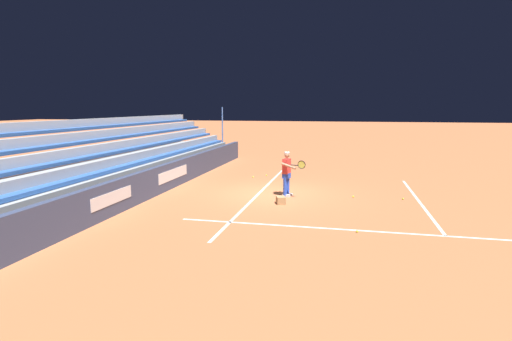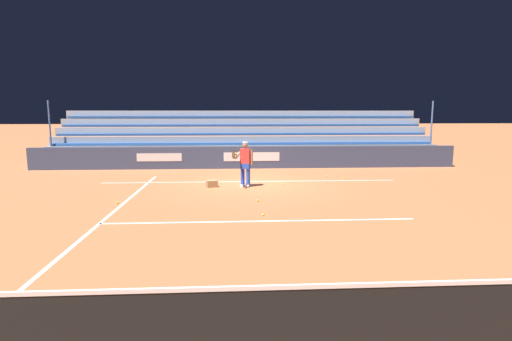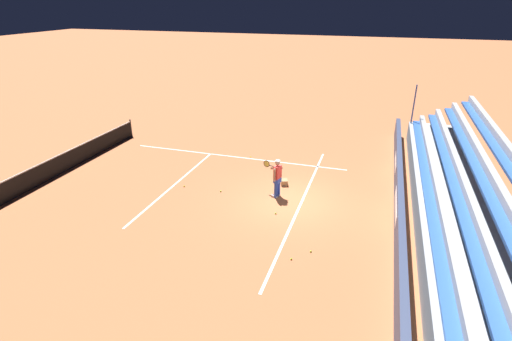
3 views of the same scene
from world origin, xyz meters
name	(u,v)px [view 2 (image 2 of 3)]	position (x,y,z in m)	size (l,w,h in m)	color
ground_plane	(250,184)	(0.00, 0.00, 0.00)	(160.00, 160.00, 0.00)	#B7663D
court_baseline_white	(250,181)	(0.00, -0.50, 0.00)	(12.00, 0.10, 0.01)	white
court_sideline_white	(116,209)	(4.11, 4.00, 0.00)	(0.10, 12.00, 0.01)	white
court_service_line_white	(260,221)	(0.00, 5.50, 0.00)	(8.22, 0.10, 0.01)	white
back_wall_sponsor_board	(246,158)	(0.01, -4.38, 0.55)	(21.38, 0.25, 1.10)	#384260
bleacher_stand	(245,149)	(0.00, -6.61, 0.76)	(20.31, 3.20, 3.40)	#9EA3A8
tennis_player	(245,164)	(0.23, 0.65, 0.89)	(0.78, 0.94, 1.71)	blue
ball_box_cardboard	(212,184)	(1.50, 0.62, 0.13)	(0.40, 0.30, 0.26)	#A87F51
tennis_ball_stray_back	(283,184)	(-1.28, 0.29, 0.03)	(0.07, 0.07, 0.07)	#CCE533
tennis_ball_on_baseline	(258,200)	(-0.09, 3.16, 0.03)	(0.07, 0.07, 0.07)	#CCE533
tennis_ball_by_box	(263,215)	(-0.12, 4.97, 0.03)	(0.07, 0.07, 0.07)	#CCE533
tennis_ball_far_right	(117,202)	(4.30, 3.20, 0.03)	(0.07, 0.07, 0.07)	#CCE533
tennis_ball_far_left	(327,176)	(-3.44, -1.54, 0.03)	(0.07, 0.07, 0.07)	#CCE533
tennis_ball_toward_net	(344,178)	(-4.06, -1.00, 0.03)	(0.07, 0.07, 0.07)	#CCE533
tennis_net	(296,324)	(0.00, 11.49, 0.49)	(11.09, 0.09, 1.07)	#33383D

